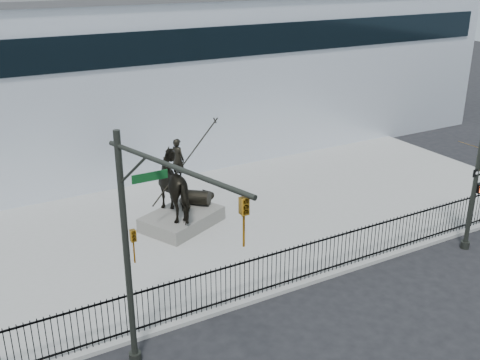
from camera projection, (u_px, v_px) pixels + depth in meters
ground at (331, 298)px, 19.41m from camera, size 120.00×120.00×0.00m
plaza at (233, 220)px, 25.05m from camera, size 30.00×12.00×0.15m
building at (129, 74)px, 33.96m from camera, size 44.00×14.00×9.00m
picket_fence at (310, 259)px, 20.09m from camera, size 22.10×0.10×1.50m
statue_plinth at (182, 219)px, 24.26m from camera, size 3.90×3.40×0.61m
equestrian_statue at (181, 185)px, 23.73m from camera, size 3.81×3.26×3.54m
traffic_signal_left at (145, 248)px, 14.33m from camera, size 1.52×4.84×7.00m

